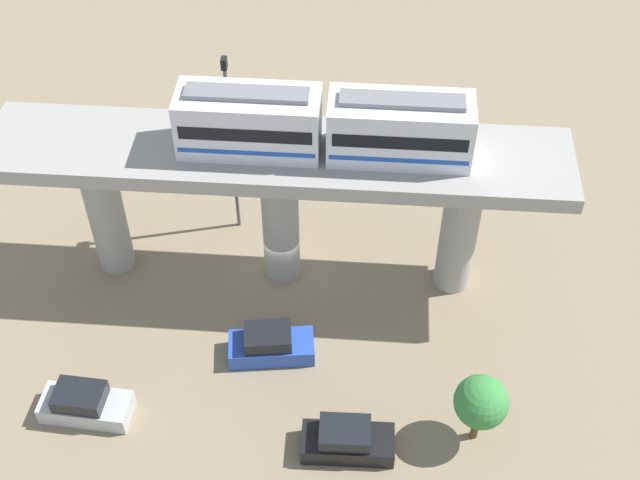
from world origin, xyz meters
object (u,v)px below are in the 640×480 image
parked_car_silver (85,404)px  signal_post (231,141)px  train (324,125)px  parked_car_blue (271,345)px  parked_car_black (347,441)px  tree_near_viaduct (481,402)px

parked_car_silver → signal_post: signal_post is taller
train → parked_car_blue: train is taller
parked_car_blue → parked_car_black: bearing=-149.2°
signal_post → parked_car_black: bearing=-153.8°
train → parked_car_silver: size_ratio=3.15×
train → tree_near_viaduct: 14.29m
parked_car_black → parked_car_blue: bearing=37.3°
parked_car_silver → signal_post: (13.02, -5.40, 5.44)m
train → signal_post: (3.40, 5.08, -4.05)m
parked_car_silver → parked_car_black: same height
tree_near_viaduct → parked_car_black: bearing=101.1°
parked_car_black → tree_near_viaduct: size_ratio=1.05×
parked_car_silver → tree_near_viaduct: 18.23m
train → parked_car_black: train is taller
train → parked_car_silver: train is taller
train → signal_post: train is taller
train → parked_car_silver: 17.10m
parked_car_blue → tree_near_viaduct: size_ratio=1.10×
parked_car_black → tree_near_viaduct: 6.25m
parked_car_black → signal_post: 16.56m
parked_car_black → signal_post: signal_post is taller
parked_car_blue → train: bearing=-29.6°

